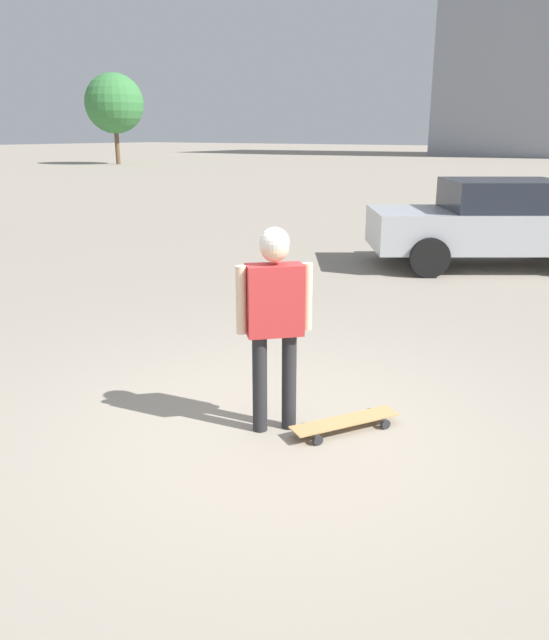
# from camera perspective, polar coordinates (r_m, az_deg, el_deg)

# --- Properties ---
(ground_plane) EXTENTS (220.00, 220.00, 0.00)m
(ground_plane) POSITION_cam_1_polar(r_m,az_deg,el_deg) (5.03, 0.00, -9.87)
(ground_plane) COLOR gray
(person) EXTENTS (0.44, 0.44, 1.60)m
(person) POSITION_cam_1_polar(r_m,az_deg,el_deg) (4.66, 0.00, 1.21)
(person) COLOR #262628
(person) RESTS_ON ground_plane
(skateboard) EXTENTS (0.88, 0.62, 0.09)m
(skateboard) POSITION_cam_1_polar(r_m,az_deg,el_deg) (4.99, 6.46, -9.27)
(skateboard) COLOR tan
(skateboard) RESTS_ON ground_plane
(car_parked_near) EXTENTS (3.79, 4.46, 1.49)m
(car_parked_near) POSITION_cam_1_polar(r_m,az_deg,el_deg) (11.54, 19.57, 8.41)
(car_parked_near) COLOR #ADB2B7
(car_parked_near) RESTS_ON ground_plane
(tree_distant) EXTENTS (4.20, 4.20, 6.37)m
(tree_distant) POSITION_cam_1_polar(r_m,az_deg,el_deg) (48.91, -14.44, 18.62)
(tree_distant) COLOR brown
(tree_distant) RESTS_ON ground_plane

